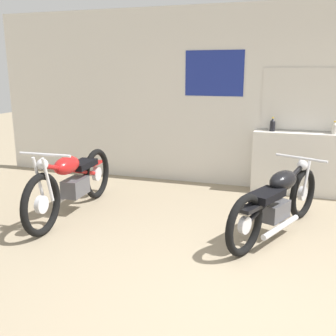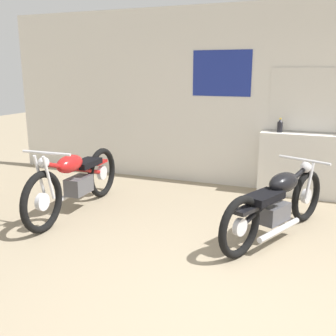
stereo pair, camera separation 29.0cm
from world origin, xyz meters
name	(u,v)px [view 1 (the left image)]	position (x,y,z in m)	size (l,w,h in m)	color
ground_plane	(267,308)	(0.00, 0.00, 0.00)	(24.00, 24.00, 0.00)	gray
wall_back	(291,99)	(0.03, 3.36, 1.40)	(10.00, 0.07, 2.80)	silver
sill_counter	(325,165)	(0.58, 3.19, 0.47)	(2.09, 0.28, 0.94)	silver
bottle_leftmost	(273,125)	(-0.21, 3.20, 1.03)	(0.08, 0.08, 0.21)	black
bottle_left_center	(334,128)	(0.65, 3.17, 1.02)	(0.07, 0.07, 0.19)	#B7B2A8
motorcycle_black	(278,201)	(-0.02, 1.52, 0.40)	(0.97, 1.90, 0.82)	black
motorcycle_red	(72,181)	(-2.57, 1.39, 0.44)	(0.64, 2.13, 0.92)	black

